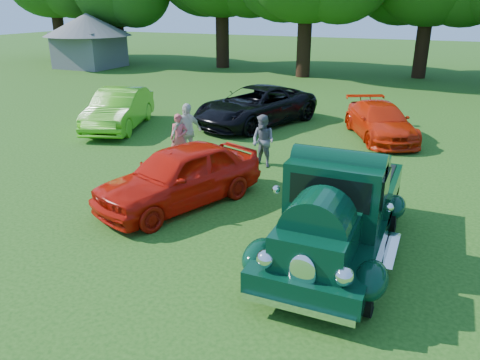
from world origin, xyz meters
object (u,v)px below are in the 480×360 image
at_px(back_car_lime, 119,109).
at_px(red_convertible, 180,175).
at_px(back_car_orange, 380,121).
at_px(spectator_pink, 179,138).
at_px(spectator_white, 187,132).
at_px(hero_pickup, 337,212).
at_px(back_car_black, 256,106).
at_px(spectator_grey, 263,141).
at_px(gazebo, 88,34).

bearing_deg(back_car_lime, red_convertible, -61.72).
height_order(back_car_lime, back_car_orange, back_car_lime).
xyz_separation_m(spectator_pink, spectator_white, (0.14, 0.25, 0.15)).
bearing_deg(back_car_orange, spectator_pink, -161.74).
relative_size(red_convertible, back_car_lime, 0.94).
distance_m(hero_pickup, back_car_black, 10.40).
relative_size(back_car_black, spectator_white, 3.07).
xyz_separation_m(hero_pickup, spectator_grey, (-3.17, 4.30, -0.09)).
relative_size(hero_pickup, spectator_pink, 3.46).
bearing_deg(hero_pickup, back_car_black, 120.44).
distance_m(back_car_black, spectator_grey, 5.12).
bearing_deg(hero_pickup, back_car_orange, 92.60).
height_order(back_car_orange, spectator_pink, spectator_pink).
height_order(red_convertible, back_car_black, back_car_black).
xyz_separation_m(back_car_black, spectator_grey, (2.10, -4.67, 0.02)).
bearing_deg(back_car_orange, spectator_grey, -147.14).
height_order(red_convertible, gazebo, gazebo).
relative_size(hero_pickup, spectator_grey, 3.28).
height_order(spectator_grey, spectator_white, spectator_white).
xyz_separation_m(back_car_black, back_car_orange, (4.86, -0.06, -0.13)).
bearing_deg(back_car_lime, spectator_white, -47.32).
distance_m(spectator_pink, spectator_grey, 2.60).
relative_size(back_car_orange, spectator_white, 2.42).
relative_size(back_car_lime, spectator_grey, 2.93).
bearing_deg(spectator_grey, back_car_black, 132.53).
relative_size(back_car_black, spectator_pink, 3.67).
bearing_deg(spectator_grey, back_car_lime, -178.18).
height_order(back_car_black, spectator_pink, back_car_black).
relative_size(spectator_grey, gazebo, 0.24).
bearing_deg(hero_pickup, spectator_pink, 146.94).
xyz_separation_m(hero_pickup, back_car_black, (-5.27, 8.97, -0.11)).
distance_m(hero_pickup, spectator_pink, 6.80).
bearing_deg(spectator_pink, gazebo, 114.29).
xyz_separation_m(red_convertible, spectator_white, (-1.55, 3.10, 0.15)).
distance_m(hero_pickup, spectator_white, 6.83).
distance_m(back_car_lime, gazebo, 19.58).
bearing_deg(spectator_grey, spectator_white, -153.69).
xyz_separation_m(back_car_lime, spectator_pink, (4.22, -2.58, -0.01)).
height_order(back_car_orange, spectator_white, spectator_white).
height_order(red_convertible, spectator_pink, spectator_pink).
bearing_deg(back_car_black, gazebo, 167.41).
height_order(back_car_lime, spectator_pink, back_car_lime).
bearing_deg(gazebo, hero_pickup, -41.32).
bearing_deg(red_convertible, spectator_grey, 97.89).
xyz_separation_m(spectator_grey, gazebo, (-20.14, 16.19, 1.62)).
relative_size(spectator_pink, spectator_white, 0.84).
distance_m(spectator_grey, gazebo, 25.89).
xyz_separation_m(hero_pickup, back_car_lime, (-9.92, 6.29, -0.12)).
relative_size(back_car_black, back_car_orange, 1.27).
xyz_separation_m(back_car_lime, gazebo, (-13.39, 14.20, 1.65)).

